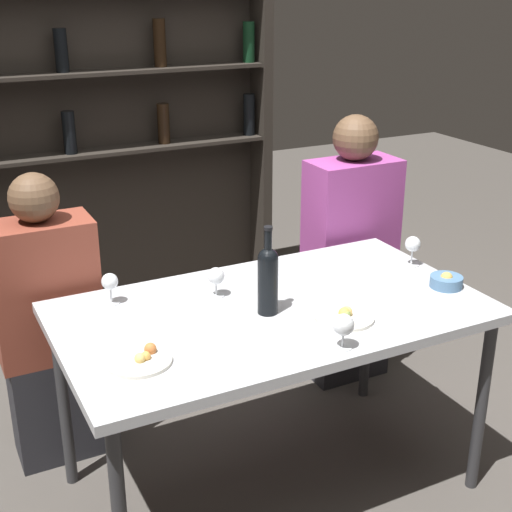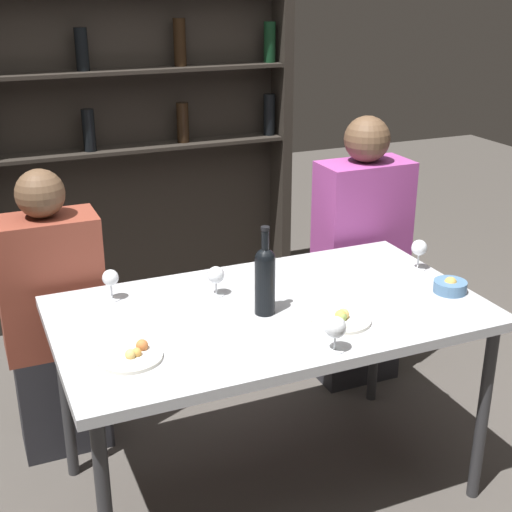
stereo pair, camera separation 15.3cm
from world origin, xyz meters
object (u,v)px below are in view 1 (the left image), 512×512
(wine_bottle, at_px, (268,277))
(food_plate_0, at_px, (140,359))
(wine_glass_0, at_px, (343,326))
(food_plate_1, at_px, (345,316))
(snack_bowl, at_px, (446,281))
(wine_glass_2, at_px, (413,245))
(wine_glass_3, at_px, (110,283))
(wine_glass_1, at_px, (216,277))
(seated_person_right, at_px, (349,259))
(seated_person_left, at_px, (49,331))

(wine_bottle, xyz_separation_m, food_plate_0, (-0.50, -0.13, -0.12))
(wine_glass_0, bearing_deg, food_plate_1, 54.65)
(snack_bowl, bearing_deg, food_plate_0, -179.04)
(wine_glass_2, xyz_separation_m, food_plate_0, (-1.22, -0.25, -0.08))
(wine_glass_3, bearing_deg, wine_glass_2, -9.40)
(wine_glass_1, height_order, food_plate_1, wine_glass_1)
(wine_glass_3, relative_size, food_plate_1, 0.57)
(wine_glass_3, bearing_deg, food_plate_1, -35.67)
(food_plate_0, height_order, seated_person_right, seated_person_right)
(wine_glass_2, xyz_separation_m, food_plate_1, (-0.51, -0.29, -0.08))
(wine_glass_2, xyz_separation_m, snack_bowl, (-0.02, -0.23, -0.06))
(wine_bottle, xyz_separation_m, seated_person_left, (-0.64, 0.61, -0.34))
(wine_bottle, xyz_separation_m, wine_glass_0, (0.09, -0.33, -0.06))
(wine_glass_0, xyz_separation_m, wine_glass_3, (-0.55, 0.64, 0.00))
(wine_glass_2, distance_m, food_plate_0, 1.24)
(wine_glass_2, bearing_deg, wine_glass_0, -144.20)
(food_plate_0, relative_size, seated_person_right, 0.16)
(wine_glass_1, relative_size, seated_person_left, 0.09)
(food_plate_0, height_order, seated_person_left, seated_person_left)
(seated_person_left, height_order, seated_person_right, seated_person_right)
(wine_glass_2, height_order, food_plate_0, wine_glass_2)
(wine_glass_1, height_order, food_plate_0, wine_glass_1)
(snack_bowl, bearing_deg, wine_glass_1, 158.54)
(wine_glass_1, bearing_deg, seated_person_left, 143.35)
(food_plate_1, xyz_separation_m, seated_person_right, (0.54, 0.77, -0.16))
(snack_bowl, relative_size, seated_person_left, 0.10)
(wine_glass_3, bearing_deg, wine_glass_1, -17.17)
(wine_glass_0, bearing_deg, wine_glass_2, 35.80)
(seated_person_left, bearing_deg, snack_bowl, -28.11)
(wine_glass_2, xyz_separation_m, wine_glass_3, (-1.18, 0.19, -0.01))
(wine_glass_2, distance_m, food_plate_1, 0.59)
(wine_glass_2, relative_size, seated_person_left, 0.10)
(wine_glass_0, xyz_separation_m, snack_bowl, (0.60, 0.22, -0.05))
(snack_bowl, bearing_deg, wine_bottle, 171.22)
(seated_person_left, bearing_deg, wine_bottle, -43.48)
(wine_glass_0, xyz_separation_m, food_plate_1, (0.12, 0.16, -0.07))
(wine_bottle, distance_m, wine_glass_3, 0.56)
(wine_bottle, relative_size, wine_glass_1, 2.85)
(wine_bottle, xyz_separation_m, snack_bowl, (0.70, -0.11, -0.11))
(wine_glass_2, relative_size, food_plate_0, 0.61)
(wine_glass_0, bearing_deg, seated_person_left, 128.04)
(wine_bottle, xyz_separation_m, food_plate_1, (0.21, -0.16, -0.12))
(snack_bowl, relative_size, seated_person_right, 0.09)
(wine_glass_0, bearing_deg, wine_glass_3, 130.56)
(wine_glass_0, distance_m, food_plate_1, 0.21)
(seated_person_left, bearing_deg, food_plate_0, -79.25)
(wine_glass_1, distance_m, wine_glass_3, 0.37)
(wine_bottle, distance_m, food_plate_1, 0.29)
(seated_person_left, bearing_deg, wine_glass_1, -36.65)
(seated_person_left, bearing_deg, wine_glass_0, -51.96)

